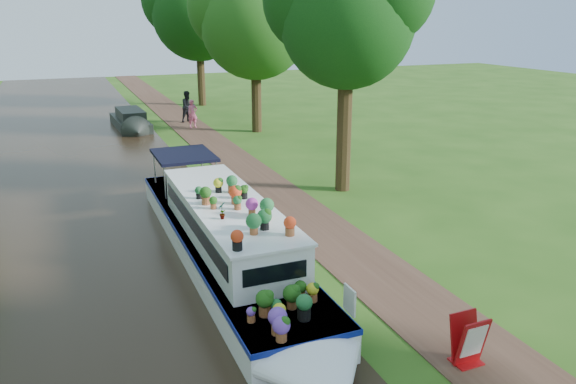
{
  "coord_description": "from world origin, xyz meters",
  "views": [
    {
      "loc": [
        -5.95,
        -15.33,
        6.41
      ],
      "look_at": [
        0.18,
        -0.32,
        1.3
      ],
      "focal_mm": 35.0,
      "sensor_mm": 36.0,
      "label": 1
    }
  ],
  "objects_px": {
    "plant_boat": "(228,238)",
    "pedestrian_dark": "(188,107)",
    "pedestrian_pink": "(193,114)",
    "sandwich_board": "(469,342)",
    "second_boat": "(131,121)"
  },
  "relations": [
    {
      "from": "pedestrian_pink",
      "to": "plant_boat",
      "type": "bearing_deg",
      "value": -110.85
    },
    {
      "from": "plant_boat",
      "to": "sandwich_board",
      "type": "height_order",
      "value": "plant_boat"
    },
    {
      "from": "second_boat",
      "to": "pedestrian_dark",
      "type": "bearing_deg",
      "value": 9.67
    },
    {
      "from": "second_boat",
      "to": "sandwich_board",
      "type": "relative_size",
      "value": 6.02
    },
    {
      "from": "second_boat",
      "to": "sandwich_board",
      "type": "distance_m",
      "value": 26.78
    },
    {
      "from": "sandwich_board",
      "to": "pedestrian_pink",
      "type": "xyz_separation_m",
      "value": [
        0.57,
        25.45,
        0.38
      ]
    },
    {
      "from": "sandwich_board",
      "to": "pedestrian_pink",
      "type": "relative_size",
      "value": 0.6
    },
    {
      "from": "sandwich_board",
      "to": "pedestrian_pink",
      "type": "height_order",
      "value": "pedestrian_pink"
    },
    {
      "from": "plant_boat",
      "to": "second_boat",
      "type": "bearing_deg",
      "value": 89.66
    },
    {
      "from": "second_boat",
      "to": "pedestrian_dark",
      "type": "height_order",
      "value": "pedestrian_dark"
    },
    {
      "from": "sandwich_board",
      "to": "plant_boat",
      "type": "bearing_deg",
      "value": 115.74
    },
    {
      "from": "plant_boat",
      "to": "pedestrian_dark",
      "type": "relative_size",
      "value": 7.01
    },
    {
      "from": "pedestrian_pink",
      "to": "pedestrian_dark",
      "type": "xyz_separation_m",
      "value": [
        0.17,
        1.94,
        0.13
      ]
    },
    {
      "from": "plant_boat",
      "to": "pedestrian_dark",
      "type": "xyz_separation_m",
      "value": [
        3.74,
        21.49,
        0.14
      ]
    },
    {
      "from": "sandwich_board",
      "to": "pedestrian_pink",
      "type": "bearing_deg",
      "value": 87.52
    }
  ]
}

